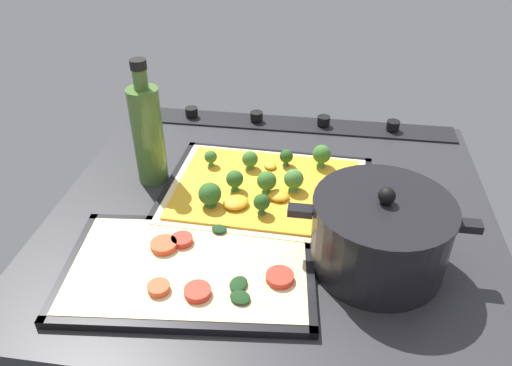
{
  "coord_description": "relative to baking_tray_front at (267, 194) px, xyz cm",
  "views": [
    {
      "loc": [
        -7.02,
        67.56,
        51.73
      ],
      "look_at": [
        2.94,
        0.29,
        5.19
      ],
      "focal_mm": 34.66,
      "sensor_mm": 36.0,
      "label": 1
    }
  ],
  "objects": [
    {
      "name": "cooking_pot",
      "position": [
        -18.12,
        14.63,
        5.31
      ],
      "size": [
        26.73,
        19.92,
        13.65
      ],
      "color": "black",
      "rests_on": "ground_plane"
    },
    {
      "name": "oil_bottle",
      "position": [
        21.78,
        -2.46,
        9.36
      ],
      "size": [
        5.5,
        5.5,
        23.19
      ],
      "color": "#476B2D",
      "rests_on": "ground_plane"
    },
    {
      "name": "ground_plane",
      "position": [
        -1.46,
        3.42,
        -1.86
      ],
      "size": [
        74.89,
        69.35,
        3.0
      ],
      "primitive_type": "cube",
      "color": "#28282B"
    },
    {
      "name": "broccoli_pizza",
      "position": [
        -0.03,
        0.25,
        1.48
      ],
      "size": [
        35.07,
        26.91,
        5.68
      ],
      "color": "beige",
      "rests_on": "baking_tray_front"
    },
    {
      "name": "veggie_pizza_back",
      "position": [
        8.55,
        20.59,
        0.69
      ],
      "size": [
        35.81,
        23.55,
        1.9
      ],
      "color": "beige",
      "rests_on": "baking_tray_back"
    },
    {
      "name": "stove_control_panel",
      "position": [
        -1.46,
        -27.75,
        0.2
      ],
      "size": [
        71.89,
        7.0,
        2.6
      ],
      "color": "black",
      "rests_on": "ground_plane"
    },
    {
      "name": "baking_tray_back",
      "position": [
        8.83,
        20.52,
        0.01
      ],
      "size": [
        38.43,
        26.18,
        1.3
      ],
      "color": "black",
      "rests_on": "ground_plane"
    },
    {
      "name": "baking_tray_front",
      "position": [
        0.0,
        0.0,
        0.0
      ],
      "size": [
        37.54,
        29.39,
        1.3
      ],
      "color": "black",
      "rests_on": "ground_plane"
    }
  ]
}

